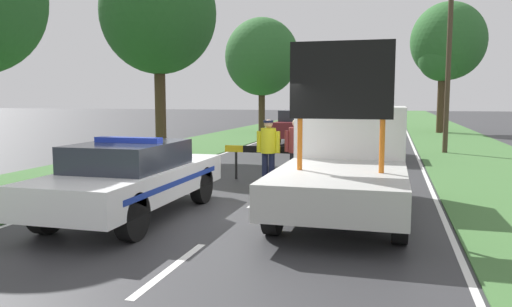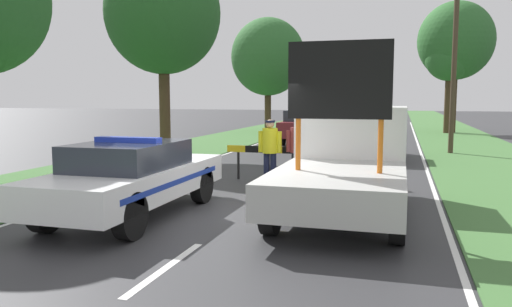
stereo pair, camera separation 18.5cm
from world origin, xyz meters
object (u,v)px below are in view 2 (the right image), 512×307
(police_officer, at_px, (270,147))
(queued_car_sedan_black, at_px, (375,138))
(work_truck, at_px, (347,158))
(traffic_cone_centre_front, at_px, (390,174))
(roadside_tree_far_left, at_px, (449,56))
(roadside_tree_near_left, at_px, (163,14))
(roadside_tree_mid_right, at_px, (456,41))
(pedestrian_civilian, at_px, (298,147))
(traffic_cone_near_police, at_px, (213,163))
(utility_pole, at_px, (455,50))
(police_car, at_px, (132,176))
(roadside_tree_mid_left, at_px, (268,57))
(road_barrier, at_px, (283,152))

(police_officer, relative_size, queued_car_sedan_black, 0.41)
(work_truck, distance_m, traffic_cone_centre_front, 2.84)
(roadside_tree_far_left, bearing_deg, queued_car_sedan_black, -104.06)
(roadside_tree_near_left, relative_size, roadside_tree_mid_right, 0.92)
(roadside_tree_near_left, height_order, roadside_tree_far_left, roadside_tree_near_left)
(pedestrian_civilian, relative_size, traffic_cone_near_police, 3.51)
(work_truck, height_order, utility_pole, utility_pole)
(pedestrian_civilian, distance_m, roadside_tree_near_left, 8.75)
(police_car, bearing_deg, queued_car_sedan_black, 69.50)
(police_officer, bearing_deg, roadside_tree_mid_left, -51.07)
(pedestrian_civilian, relative_size, traffic_cone_centre_front, 2.38)
(road_barrier, distance_m, roadside_tree_near_left, 8.16)
(road_barrier, relative_size, queued_car_sedan_black, 0.76)
(work_truck, bearing_deg, roadside_tree_near_left, -43.92)
(police_car, height_order, roadside_tree_far_left, roadside_tree_far_left)
(police_car, distance_m, traffic_cone_near_police, 6.02)
(queued_car_sedan_black, bearing_deg, traffic_cone_centre_front, 96.28)
(traffic_cone_centre_front, height_order, roadside_tree_mid_left, roadside_tree_mid_left)
(roadside_tree_near_left, bearing_deg, roadside_tree_far_left, 55.61)
(police_car, relative_size, roadside_tree_mid_right, 0.59)
(roadside_tree_near_left, height_order, roadside_tree_mid_right, roadside_tree_mid_right)
(traffic_cone_near_police, distance_m, roadside_tree_near_left, 6.51)
(police_car, distance_m, road_barrier, 5.07)
(road_barrier, bearing_deg, roadside_tree_mid_right, 78.00)
(police_officer, relative_size, traffic_cone_near_police, 3.46)
(road_barrier, distance_m, traffic_cone_centre_front, 2.89)
(police_car, xyz_separation_m, traffic_cone_centre_front, (4.67, 4.35, -0.41))
(police_car, xyz_separation_m, traffic_cone_near_police, (-0.66, 5.96, -0.52))
(work_truck, distance_m, roadside_tree_mid_left, 23.07)
(police_officer, distance_m, utility_pole, 10.99)
(traffic_cone_centre_front, bearing_deg, traffic_cone_near_police, 163.26)
(police_officer, xyz_separation_m, traffic_cone_near_police, (-2.35, 2.04, -0.77))
(road_barrier, height_order, traffic_cone_near_police, road_barrier)
(pedestrian_civilian, xyz_separation_m, roadside_tree_mid_right, (5.64, 21.68, 4.77))
(queued_car_sedan_black, bearing_deg, pedestrian_civilian, 76.20)
(utility_pole, bearing_deg, traffic_cone_centre_front, -103.97)
(police_car, height_order, road_barrier, police_car)
(work_truck, xyz_separation_m, traffic_cone_centre_front, (0.79, 2.64, -0.68))
(road_barrier, xyz_separation_m, traffic_cone_near_police, (-2.49, 1.23, -0.54))
(roadside_tree_far_left, bearing_deg, traffic_cone_near_police, -113.32)
(work_truck, bearing_deg, roadside_tree_far_left, -100.11)
(roadside_tree_mid_left, xyz_separation_m, roadside_tree_far_left, (11.16, 1.99, -0.05))
(roadside_tree_mid_left, relative_size, utility_pole, 0.92)
(police_officer, relative_size, roadside_tree_mid_right, 0.21)
(work_truck, xyz_separation_m, roadside_tree_mid_left, (-7.38, 21.53, 3.82))
(roadside_tree_near_left, height_order, utility_pole, utility_pole)
(traffic_cone_centre_front, bearing_deg, roadside_tree_mid_left, 113.39)
(traffic_cone_near_police, xyz_separation_m, queued_car_sedan_black, (4.64, 4.63, 0.51))
(police_car, distance_m, police_officer, 4.28)
(traffic_cone_centre_front, xyz_separation_m, utility_pole, (2.18, 8.76, 3.78))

